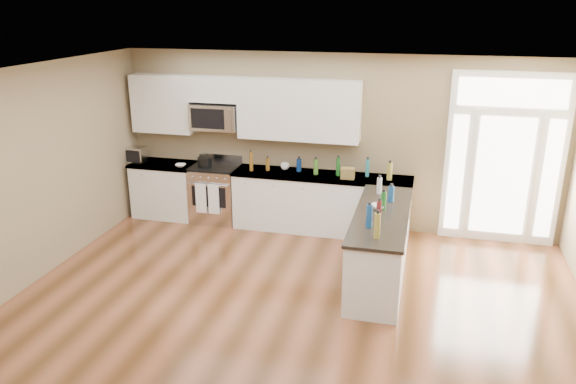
{
  "coord_description": "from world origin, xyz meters",
  "views": [
    {
      "loc": [
        1.42,
        -4.65,
        3.55
      ],
      "look_at": [
        -0.27,
        2.0,
        1.2
      ],
      "focal_mm": 35.0,
      "sensor_mm": 36.0,
      "label": 1
    }
  ],
  "objects": [
    {
      "name": "upper_cabinet_right",
      "position": [
        -0.57,
        3.83,
        1.93
      ],
      "size": [
        1.94,
        0.33,
        0.95
      ],
      "primitive_type": "cube",
      "color": "silver",
      "rests_on": "room_shell"
    },
    {
      "name": "entry_door",
      "position": [
        2.55,
        3.95,
        1.3
      ],
      "size": [
        1.7,
        0.1,
        2.6
      ],
      "color": "white",
      "rests_on": "ground"
    },
    {
      "name": "upper_cabinet_left",
      "position": [
        -2.88,
        3.83,
        1.93
      ],
      "size": [
        1.04,
        0.33,
        0.95
      ],
      "primitive_type": "cube",
      "color": "silver",
      "rests_on": "room_shell"
    },
    {
      "name": "upper_cabinet_short",
      "position": [
        -1.95,
        3.83,
        2.2
      ],
      "size": [
        0.82,
        0.33,
        0.4
      ],
      "primitive_type": "cube",
      "color": "silver",
      "rests_on": "room_shell"
    },
    {
      "name": "peninsula_cabinet",
      "position": [
        0.93,
        2.24,
        0.43
      ],
      "size": [
        0.69,
        2.32,
        0.94
      ],
      "color": "silver",
      "rests_on": "ground"
    },
    {
      "name": "kitchen_range",
      "position": [
        -1.96,
        3.69,
        0.48
      ],
      "size": [
        0.77,
        0.69,
        1.08
      ],
      "color": "silver",
      "rests_on": "ground"
    },
    {
      "name": "ground",
      "position": [
        0.0,
        0.0,
        0.0
      ],
      "size": [
        8.0,
        8.0,
        0.0
      ],
      "primitive_type": "plane",
      "color": "#4E2E16"
    },
    {
      "name": "back_cabinet_right",
      "position": [
        -0.16,
        3.69,
        0.44
      ],
      "size": [
        2.85,
        0.66,
        0.94
      ],
      "color": "silver",
      "rests_on": "ground"
    },
    {
      "name": "toaster_oven",
      "position": [
        -3.35,
        3.64,
        1.07
      ],
      "size": [
        0.31,
        0.24,
        0.26
      ],
      "primitive_type": "cube",
      "rotation": [
        0.0,
        0.0,
        -0.01
      ],
      "color": "silver",
      "rests_on": "back_cabinet_left"
    },
    {
      "name": "back_cabinet_left",
      "position": [
        -2.87,
        3.69,
        0.44
      ],
      "size": [
        1.1,
        0.66,
        0.94
      ],
      "color": "silver",
      "rests_on": "ground"
    },
    {
      "name": "counter_bottles",
      "position": [
        0.37,
        2.94,
        1.07
      ],
      "size": [
        2.37,
        2.46,
        0.31
      ],
      "color": "#19591E",
      "rests_on": "back_cabinet_right"
    },
    {
      "name": "room_shell",
      "position": [
        0.0,
        0.0,
        1.71
      ],
      "size": [
        8.0,
        8.0,
        8.0
      ],
      "color": "#897857",
      "rests_on": "ground"
    },
    {
      "name": "bowl_peninsula",
      "position": [
        0.87,
        2.37,
        0.97
      ],
      "size": [
        0.21,
        0.21,
        0.06
      ],
      "primitive_type": "imported",
      "rotation": [
        0.0,
        0.0,
        -0.08
      ],
      "color": "white",
      "rests_on": "peninsula_cabinet"
    },
    {
      "name": "bowl_left",
      "position": [
        -2.51,
        3.56,
        0.96
      ],
      "size": [
        0.21,
        0.21,
        0.04
      ],
      "primitive_type": "imported",
      "rotation": [
        0.0,
        0.0,
        0.21
      ],
      "color": "white",
      "rests_on": "back_cabinet_left"
    },
    {
      "name": "cardboard_box",
      "position": [
        0.27,
        3.6,
        1.02
      ],
      "size": [
        0.21,
        0.15,
        0.17
      ],
      "primitive_type": "cube",
      "rotation": [
        0.0,
        0.0,
        0.02
      ],
      "color": "brown",
      "rests_on": "back_cabinet_right"
    },
    {
      "name": "cup_counter",
      "position": [
        -0.79,
        3.83,
        0.99
      ],
      "size": [
        0.16,
        0.16,
        0.11
      ],
      "primitive_type": "imported",
      "rotation": [
        0.0,
        0.0,
        -0.19
      ],
      "color": "white",
      "rests_on": "back_cabinet_right"
    },
    {
      "name": "stockpot",
      "position": [
        -2.11,
        3.63,
        1.04
      ],
      "size": [
        0.27,
        0.27,
        0.18
      ],
      "primitive_type": "cylinder",
      "rotation": [
        0.0,
        0.0,
        0.18
      ],
      "color": "black",
      "rests_on": "kitchen_range"
    },
    {
      "name": "microwave",
      "position": [
        -1.95,
        3.8,
        1.76
      ],
      "size": [
        0.78,
        0.41,
        0.42
      ],
      "color": "silver",
      "rests_on": "room_shell"
    }
  ]
}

